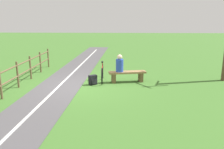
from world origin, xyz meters
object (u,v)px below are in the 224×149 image
object	(u,v)px
backpack	(93,80)
person_seated	(120,64)
bench	(127,75)
bicycle	(102,73)

from	to	relation	value
backpack	person_seated	bearing A→B (deg)	-159.03
bench	backpack	bearing A→B (deg)	7.82
backpack	bench	bearing A→B (deg)	-161.29
person_seated	backpack	size ratio (longest dim) A/B	1.84
person_seated	bicycle	distance (m)	0.95
bench	bicycle	world-z (taller)	bicycle
bench	bicycle	size ratio (longest dim) A/B	0.99
person_seated	bicycle	size ratio (longest dim) A/B	0.45
bicycle	person_seated	bearing A→B (deg)	72.19
bicycle	backpack	xyz separation A→B (m)	(0.36, 0.65, -0.17)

